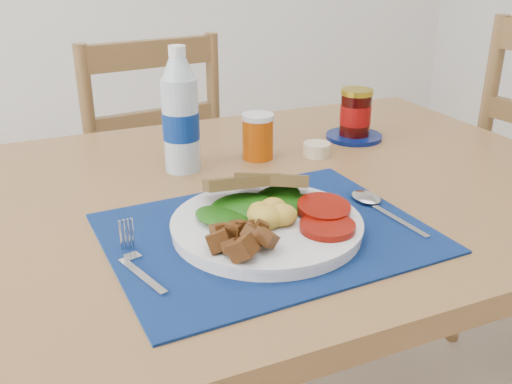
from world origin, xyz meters
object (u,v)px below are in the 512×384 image
breakfast_plate (264,222)px  chair_far (144,156)px  water_bottle (181,117)px  juice_glass (258,138)px  jam_on_saucer (355,117)px

breakfast_plate → chair_far: bearing=105.3°
water_bottle → juice_glass: 0.17m
juice_glass → water_bottle: bearing=-179.8°
chair_far → water_bottle: size_ratio=4.72×
breakfast_plate → juice_glass: juice_glass is taller
juice_glass → jam_on_saucer: 0.25m
chair_far → breakfast_plate: (-0.02, -0.91, 0.20)m
jam_on_saucer → water_bottle: bearing=-175.9°
chair_far → breakfast_plate: chair_far is taller
water_bottle → breakfast_plate: bearing=-84.7°
water_bottle → chair_far: bearing=85.0°
jam_on_saucer → juice_glass: bearing=-173.4°
juice_glass → chair_far: bearing=100.4°
water_bottle → juice_glass: (0.16, 0.00, -0.06)m
breakfast_plate → jam_on_saucer: bearing=58.9°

